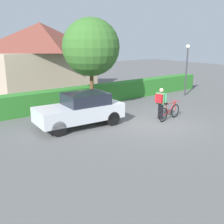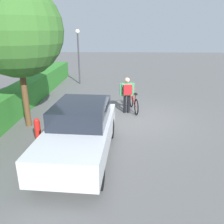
{
  "view_description": "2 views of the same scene",
  "coord_description": "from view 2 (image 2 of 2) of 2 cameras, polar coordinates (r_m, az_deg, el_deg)",
  "views": [
    {
      "loc": [
        -9.27,
        -8.91,
        3.99
      ],
      "look_at": [
        -2.3,
        0.41,
        0.83
      ],
      "focal_mm": 43.82,
      "sensor_mm": 36.0,
      "label": 1
    },
    {
      "loc": [
        -9.08,
        0.63,
        3.53
      ],
      "look_at": [
        -1.55,
        0.89,
        0.82
      ],
      "focal_mm": 36.76,
      "sensor_mm": 36.0,
      "label": 2
    }
  ],
  "objects": [
    {
      "name": "street_lamp",
      "position": [
        15.81,
        -8.39,
        15.35
      ],
      "size": [
        0.28,
        0.28,
        3.56
      ],
      "color": "#38383D",
      "rests_on": "ground"
    },
    {
      "name": "person_rider",
      "position": [
        10.07,
        3.77,
        4.96
      ],
      "size": [
        0.4,
        0.64,
        1.59
      ],
      "color": "black",
      "rests_on": "ground"
    },
    {
      "name": "hedge_row",
      "position": [
        10.59,
        -23.79,
        1.84
      ],
      "size": [
        18.3,
        0.9,
        1.14
      ],
      "primitive_type": "cube",
      "color": "#2E792A",
      "rests_on": "ground"
    },
    {
      "name": "ground_plane",
      "position": [
        9.76,
        5.54,
        -1.51
      ],
      "size": [
        60.0,
        60.0,
        0.0
      ],
      "primitive_type": "plane",
      "color": "#595959"
    },
    {
      "name": "fire_hydrant",
      "position": [
        8.0,
        -18.02,
        -4.18
      ],
      "size": [
        0.2,
        0.2,
        0.81
      ],
      "color": "red",
      "rests_on": "ground"
    },
    {
      "name": "parked_car_near",
      "position": [
        6.66,
        -7.93,
        -4.61
      ],
      "size": [
        4.09,
        1.94,
        1.54
      ],
      "color": "silver",
      "rests_on": "ground"
    },
    {
      "name": "tree_kerbside",
      "position": [
        8.86,
        -22.67,
        18.16
      ],
      "size": [
        3.19,
        3.19,
        5.1
      ],
      "color": "brown",
      "rests_on": "ground"
    },
    {
      "name": "bicycle",
      "position": [
        10.56,
        5.43,
        2.38
      ],
      "size": [
        1.77,
        0.5,
        0.91
      ],
      "color": "black",
      "rests_on": "ground"
    }
  ]
}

